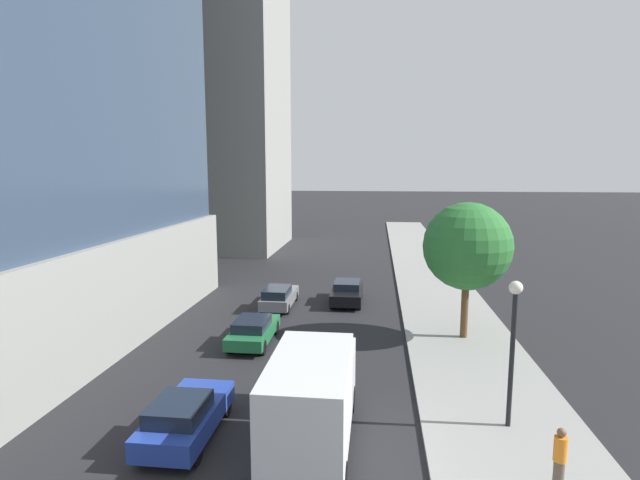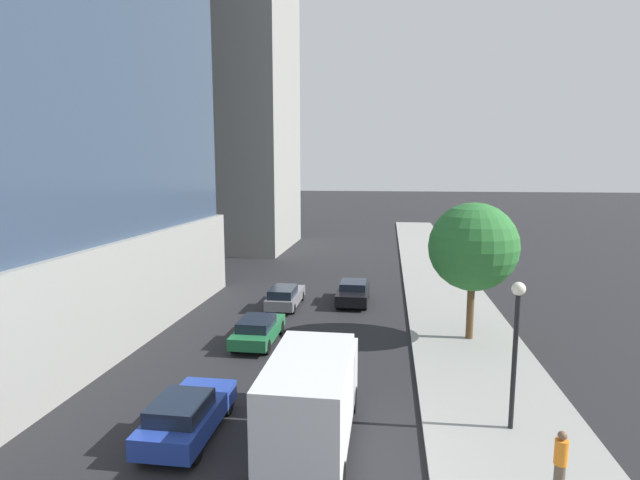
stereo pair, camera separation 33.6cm
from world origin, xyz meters
name	(u,v)px [view 2 (the right image)]	position (x,y,z in m)	size (l,w,h in m)	color
sidewalk	(483,377)	(7.79, 20.00, 0.07)	(5.49, 120.00, 0.15)	gray
construction_building	(229,73)	(-13.57, 52.77, 18.93)	(16.28, 14.87, 42.64)	gray
street_lamp	(516,332)	(7.91, 15.79, 3.46)	(0.44, 0.44, 4.94)	black
street_tree	(473,247)	(7.95, 24.60, 4.83)	(4.38, 4.38, 6.89)	brown
car_green	(258,330)	(-2.57, 22.80, 0.70)	(1.83, 4.35, 1.35)	#1E6638
car_blue	(187,415)	(-2.57, 14.06, 0.75)	(1.90, 4.34, 1.49)	#233D9E
car_gray	(285,296)	(-2.57, 29.29, 0.71)	(1.75, 4.43, 1.42)	slate
car_black	(353,292)	(1.61, 30.90, 0.72)	(1.94, 4.45, 1.43)	black
box_truck	(313,397)	(1.61, 13.76, 1.80)	(2.28, 6.72, 3.29)	silver
pedestrian_orange_shirt	(560,463)	(8.33, 12.45, 1.07)	(0.34, 0.34, 1.79)	brown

